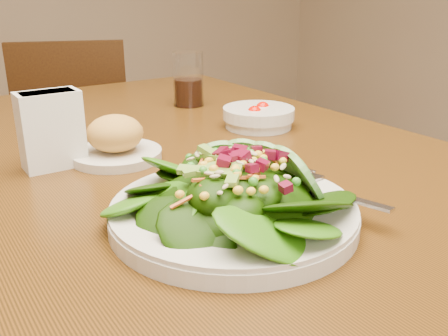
# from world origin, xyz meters

# --- Properties ---
(dining_table) EXTENTS (0.90, 1.40, 0.75)m
(dining_table) POSITION_xyz_m (0.00, 0.00, 0.65)
(dining_table) COLOR #572F0D
(dining_table) RESTS_ON ground_plane
(chair_far) EXTENTS (0.51, 0.51, 0.85)m
(chair_far) POSITION_xyz_m (0.16, 1.09, 0.45)
(chair_far) COLOR #321B07
(chair_far) RESTS_ON ground_plane
(salad_plate) EXTENTS (0.30, 0.30, 0.09)m
(salad_plate) POSITION_xyz_m (-0.05, -0.23, 0.78)
(salad_plate) COLOR silver
(salad_plate) RESTS_ON dining_table
(bread_plate) EXTENTS (0.15, 0.15, 0.07)m
(bread_plate) POSITION_xyz_m (-0.09, 0.07, 0.78)
(bread_plate) COLOR silver
(bread_plate) RESTS_ON dining_table
(tomato_bowl) EXTENTS (0.14, 0.14, 0.05)m
(tomato_bowl) POSITION_xyz_m (0.22, 0.10, 0.77)
(tomato_bowl) COLOR silver
(tomato_bowl) RESTS_ON dining_table
(drinking_glass) EXTENTS (0.07, 0.07, 0.12)m
(drinking_glass) POSITION_xyz_m (0.20, 0.34, 0.80)
(drinking_glass) COLOR silver
(drinking_glass) RESTS_ON dining_table
(napkin_holder) EXTENTS (0.09, 0.05, 0.12)m
(napkin_holder) POSITION_xyz_m (-0.18, 0.09, 0.81)
(napkin_holder) COLOR white
(napkin_holder) RESTS_ON dining_table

